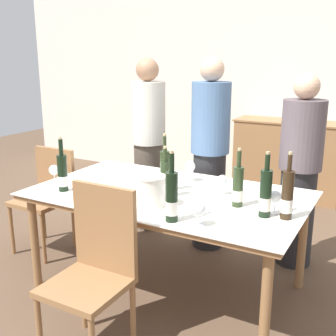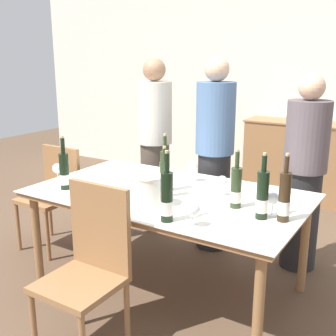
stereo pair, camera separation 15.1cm
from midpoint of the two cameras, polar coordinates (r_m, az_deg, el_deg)
name	(u,v)px [view 2 (the right image)]	position (r m, az deg, el deg)	size (l,w,h in m)	color
ground_plane	(168,286)	(3.27, 1.37, -15.66)	(12.00, 12.00, 0.00)	brown
back_wall	(291,78)	(5.45, 17.17, 11.53)	(8.00, 0.10, 2.80)	silver
sideboard_cabinet	(299,160)	(5.25, 18.09, 0.97)	(1.28, 0.46, 0.92)	#996B42
dining_table	(168,201)	(2.99, 1.45, -4.44)	(1.91, 1.12, 0.73)	#996B42
ice_bucket	(150,190)	(2.69, -0.91, -2.97)	(0.19, 0.19, 0.20)	white
wine_bottle_0	(64,172)	(3.08, -12.51, -0.48)	(0.07, 0.07, 0.39)	black
wine_bottle_1	(165,172)	(2.97, 1.05, -0.55)	(0.07, 0.07, 0.41)	#28381E
wine_bottle_2	(164,180)	(2.84, 1.02, -1.63)	(0.07, 0.07, 0.35)	#28381E
wine_bottle_3	(236,188)	(2.69, 10.79, -2.73)	(0.07, 0.07, 0.38)	#28381E
wine_bottle_4	(167,198)	(2.42, 1.62, -4.06)	(0.07, 0.07, 0.42)	black
wine_bottle_5	(262,196)	(2.54, 14.33, -3.71)	(0.07, 0.07, 0.40)	black
wine_bottle_6	(284,198)	(2.54, 17.13, -3.95)	(0.07, 0.07, 0.41)	#332314
wine_glass_0	(57,169)	(3.29, -13.52, -0.16)	(0.08, 0.08, 0.14)	white
wine_glass_1	(222,182)	(2.91, 8.82, -1.87)	(0.07, 0.07, 0.14)	white
wine_glass_2	(193,210)	(2.38, 5.21, -5.72)	(0.09, 0.09, 0.14)	white
wine_glass_3	(273,199)	(2.62, 15.64, -4.10)	(0.08, 0.08, 0.15)	white
wine_glass_4	(192,167)	(3.21, 4.62, 0.13)	(0.08, 0.08, 0.16)	white
chair_left_end	(54,190)	(3.84, -14.17, -2.86)	(0.42, 0.42, 0.89)	#996B42
chair_near_front	(90,260)	(2.48, -8.80, -12.26)	(0.42, 0.42, 0.97)	#996B42
person_host	(155,145)	(4.07, -0.73, 3.08)	(0.33, 0.33, 1.65)	#51473D
person_guest_left	(214,156)	(3.64, 7.49, 1.64)	(0.33, 0.33, 1.66)	#262628
person_guest_right	(304,175)	(3.45, 19.16, -0.92)	(0.33, 0.33, 1.54)	#262628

